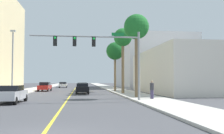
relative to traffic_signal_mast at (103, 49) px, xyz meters
The scene contains 18 objects.
ground 29.48m from the traffic_signal_mast, 96.23° to the left, with size 192.00×192.00×0.00m, color #47474C.
sidewalk_left 31.32m from the traffic_signal_mast, 110.92° to the left, with size 3.79×168.00×0.15m, color beige.
sidewalk_right 29.68m from the traffic_signal_mast, 80.70° to the left, with size 3.79×168.00×0.15m, color beige.
lane_marking_center 29.48m from the traffic_signal_mast, 96.23° to the left, with size 0.16×144.00×0.01m, color yellow.
building_right_near 21.45m from the traffic_signal_mast, 41.29° to the left, with size 16.42×20.74×6.31m, color silver.
building_right_far 43.41m from the traffic_signal_mast, 68.97° to the left, with size 15.41×25.09×12.01m, color silver.
traffic_signal_mast is the anchor object (origin of this frame).
street_lamp 12.59m from the traffic_signal_mast, 140.20° to the left, with size 0.56×0.28×7.50m.
palm_near 6.08m from the traffic_signal_mast, 44.66° to the left, with size 2.64×2.64×8.68m.
palm_mid 11.99m from the traffic_signal_mast, 71.80° to the left, with size 2.43×2.43×8.67m.
palm_far 18.77m from the traffic_signal_mast, 78.97° to the left, with size 2.86×2.86×7.86m.
car_silver 8.58m from the traffic_signal_mast, behind, with size 1.94×4.49×1.47m.
car_yellow 20.61m from the traffic_signal_mast, 94.59° to the left, with size 1.86×4.23×1.43m.
car_black 14.08m from the traffic_signal_mast, 97.14° to the left, with size 1.82×4.44×1.46m.
car_gray 26.29m from the traffic_signal_mast, 93.60° to the left, with size 2.00×4.48×1.42m.
car_white 42.27m from the traffic_signal_mast, 98.60° to the left, with size 2.04×4.07×1.37m.
car_red 23.64m from the traffic_signal_mast, 109.90° to the left, with size 1.86×4.63×1.53m.
pedestrian 6.16m from the traffic_signal_mast, 15.09° to the left, with size 0.38×0.38×1.70m.
Camera 1 is at (1.33, -8.84, 1.94)m, focal length 40.45 mm.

